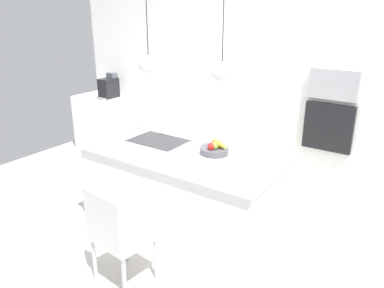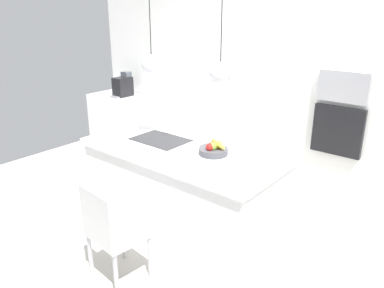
# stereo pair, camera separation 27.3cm
# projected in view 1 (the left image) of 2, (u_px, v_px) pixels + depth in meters

# --- Properties ---
(floor) EXTENTS (6.60, 6.60, 0.00)m
(floor) POSITION_uv_depth(u_px,v_px,m) (184.00, 231.00, 3.97)
(floor) COLOR #BCB7AD
(floor) RESTS_ON ground
(back_wall) EXTENTS (6.00, 0.10, 2.60)m
(back_wall) POSITION_uv_depth(u_px,v_px,m) (259.00, 84.00, 4.80)
(back_wall) COLOR white
(back_wall) RESTS_ON ground
(kitchen_island) EXTENTS (1.98, 1.00, 0.95)m
(kitchen_island) POSITION_uv_depth(u_px,v_px,m) (184.00, 191.00, 3.81)
(kitchen_island) COLOR white
(kitchen_island) RESTS_ON ground
(sink_basin) EXTENTS (0.56, 0.40, 0.02)m
(sink_basin) POSITION_uv_depth(u_px,v_px,m) (158.00, 141.00, 3.82)
(sink_basin) COLOR #2D2D30
(sink_basin) RESTS_ON kitchen_island
(faucet) EXTENTS (0.02, 0.17, 0.22)m
(faucet) POSITION_uv_depth(u_px,v_px,m) (171.00, 122.00, 3.93)
(faucet) COLOR silver
(faucet) RESTS_ON kitchen_island
(fruit_bowl) EXTENTS (0.28, 0.27, 0.16)m
(fruit_bowl) POSITION_uv_depth(u_px,v_px,m) (215.00, 149.00, 3.46)
(fruit_bowl) COLOR #4C4C51
(fruit_bowl) RESTS_ON kitchen_island
(side_counter) EXTENTS (1.10, 0.60, 0.89)m
(side_counter) POSITION_uv_depth(u_px,v_px,m) (110.00, 124.00, 6.10)
(side_counter) COLOR white
(side_counter) RESTS_ON ground
(coffee_machine) EXTENTS (0.20, 0.35, 0.38)m
(coffee_machine) POSITION_uv_depth(u_px,v_px,m) (109.00, 87.00, 5.88)
(coffee_machine) COLOR black
(coffee_machine) RESTS_ON side_counter
(microwave) EXTENTS (0.54, 0.08, 0.34)m
(microwave) POSITION_uv_depth(u_px,v_px,m) (334.00, 84.00, 4.21)
(microwave) COLOR #9E9EA3
(microwave) RESTS_ON back_wall
(oven) EXTENTS (0.56, 0.08, 0.56)m
(oven) POSITION_uv_depth(u_px,v_px,m) (328.00, 127.00, 4.38)
(oven) COLOR black
(oven) RESTS_ON back_wall
(chair_near) EXTENTS (0.49, 0.45, 0.88)m
(chair_near) POSITION_uv_depth(u_px,v_px,m) (117.00, 233.00, 3.06)
(chair_near) COLOR silver
(chair_near) RESTS_ON ground
(pendant_light_left) EXTENTS (0.19, 0.19, 0.79)m
(pendant_light_left) POSITION_uv_depth(u_px,v_px,m) (149.00, 65.00, 3.61)
(pendant_light_left) COLOR silver
(pendant_light_right) EXTENTS (0.19, 0.19, 0.79)m
(pendant_light_right) POSITION_uv_depth(u_px,v_px,m) (222.00, 72.00, 3.17)
(pendant_light_right) COLOR silver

